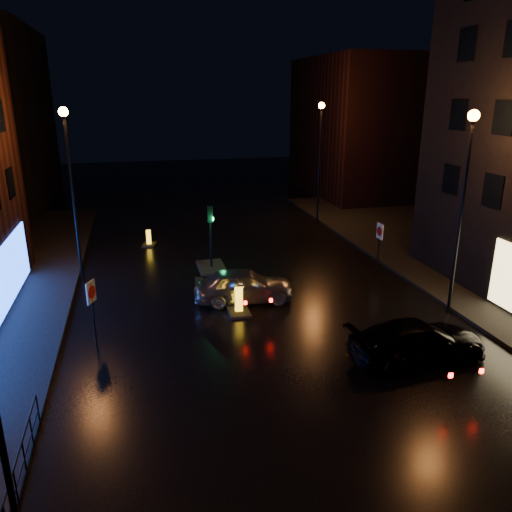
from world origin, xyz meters
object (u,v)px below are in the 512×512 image
object	(u,v)px
traffic_signal	(211,260)
dark_sedan	(417,341)
bollard_near	(239,307)
road_sign_right	(380,235)
silver_hatchback	(244,285)
bollard_far	(149,242)
road_sign_left	(92,297)

from	to	relation	value
traffic_signal	dark_sedan	distance (m)	12.54
traffic_signal	bollard_near	xyz separation A→B (m)	(0.25, -5.93, -0.25)
road_sign_right	silver_hatchback	bearing A→B (deg)	16.08
traffic_signal	dark_sedan	xyz separation A→B (m)	(5.49, -11.27, 0.22)
bollard_near	road_sign_right	distance (m)	9.27
silver_hatchback	bollard_far	world-z (taller)	silver_hatchback
bollard_far	road_sign_left	bearing A→B (deg)	-87.75
bollard_near	road_sign_right	bearing A→B (deg)	25.04
road_sign_left	road_sign_right	bearing A→B (deg)	44.41
road_sign_left	bollard_far	bearing A→B (deg)	103.49
traffic_signal	road_sign_right	world-z (taller)	traffic_signal
silver_hatchback	bollard_near	world-z (taller)	silver_hatchback
bollard_far	traffic_signal	bearing A→B (deg)	-45.88
dark_sedan	road_sign_right	distance (m)	9.64
silver_hatchback	bollard_far	xyz separation A→B (m)	(-3.82, 9.87, -0.54)
bollard_near	bollard_far	distance (m)	11.58
road_sign_left	road_sign_right	size ratio (longest dim) A/B	0.99
bollard_near	traffic_signal	bearing A→B (deg)	93.45
road_sign_left	traffic_signal	bearing A→B (deg)	77.47
bollard_far	road_sign_left	size ratio (longest dim) A/B	0.50
traffic_signal	road_sign_right	distance (m)	8.97
traffic_signal	road_sign_left	distance (m)	9.25
silver_hatchback	bollard_far	distance (m)	10.60
dark_sedan	road_sign_left	distance (m)	11.76
dark_sedan	bollard_near	size ratio (longest dim) A/B	3.73
traffic_signal	road_sign_left	world-z (taller)	traffic_signal
dark_sedan	bollard_near	world-z (taller)	dark_sedan
traffic_signal	road_sign_left	bearing A→B (deg)	-127.14
bollard_near	road_sign_left	size ratio (longest dim) A/B	0.54
silver_hatchback	bollard_near	bearing A→B (deg)	163.72
road_sign_left	silver_hatchback	bearing A→B (deg)	47.09
dark_sedan	bollard_far	xyz separation A→B (m)	(-8.56, 16.44, -0.51)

